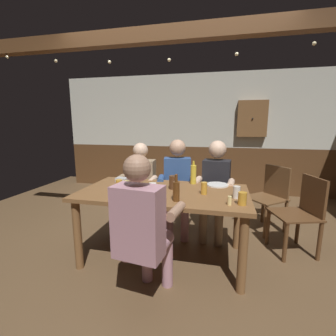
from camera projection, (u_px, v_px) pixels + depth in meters
name	position (u px, v px, depth m)	size (l,w,h in m)	color
ground_plane	(159.00, 267.00, 2.44)	(7.02, 7.02, 0.00)	brown
back_wall_upper	(196.00, 111.00, 4.97)	(5.85, 0.12, 1.50)	beige
back_wall_wainscot	(194.00, 168.00, 5.20)	(5.85, 0.12, 0.96)	brown
ceiling_beam	(170.00, 34.00, 2.48)	(5.27, 0.14, 0.16)	brown
dining_table	(164.00, 200.00, 2.50)	(1.74, 0.93, 0.76)	brown
person_0	(140.00, 181.00, 3.28)	(0.55, 0.53, 1.19)	#997F60
person_1	(177.00, 183.00, 3.15)	(0.54, 0.57, 1.25)	#2D4C84
person_2	(215.00, 184.00, 3.04)	(0.51, 0.55, 1.24)	black
person_3	(143.00, 226.00, 1.83)	(0.54, 0.54, 1.24)	#B78493
chair_empty_near_right	(301.00, 212.00, 2.65)	(0.55, 0.55, 0.88)	brown
chair_empty_near_left	(270.00, 196.00, 3.25)	(0.62, 0.62, 0.88)	brown
table_candle	(230.00, 201.00, 2.04)	(0.04, 0.04, 0.08)	#F9E08C
condiment_caddy	(122.00, 180.00, 2.86)	(0.14, 0.10, 0.05)	#B2B7BC
plate_0	(217.00, 185.00, 2.69)	(0.25, 0.25, 0.01)	white
bottle_0	(176.00, 191.00, 2.14)	(0.06, 0.06, 0.25)	#593314
bottle_1	(193.00, 174.00, 2.75)	(0.07, 0.07, 0.27)	gold
pint_glass_0	(153.00, 191.00, 2.21)	(0.07, 0.07, 0.15)	white
pint_glass_1	(173.00, 182.00, 2.54)	(0.08, 0.08, 0.14)	#4C2D19
pint_glass_2	(204.00, 188.00, 2.35)	(0.06, 0.06, 0.12)	gold
pint_glass_3	(125.00, 186.00, 2.48)	(0.07, 0.07, 0.10)	#E5C64C
pint_glass_4	(237.00, 192.00, 2.22)	(0.07, 0.07, 0.12)	white
pint_glass_5	(242.00, 199.00, 2.04)	(0.07, 0.07, 0.11)	gold
pint_glass_6	(119.00, 184.00, 2.54)	(0.07, 0.07, 0.10)	gold
wall_dart_cabinet	(252.00, 119.00, 4.62)	(0.56, 0.15, 0.70)	brown
string_lights	(169.00, 53.00, 2.47)	(4.13, 0.04, 0.18)	#F9EAB2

